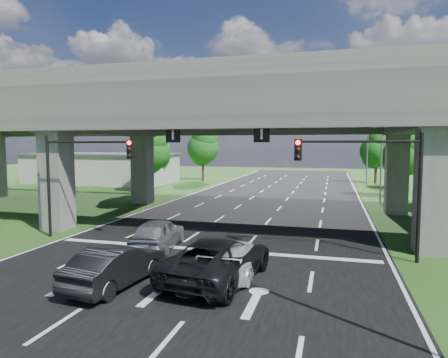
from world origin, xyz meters
The scene contains 18 objects.
ground centered at (0.00, 0.00, 0.00)m, with size 160.00×160.00×0.00m, color #234616.
road centered at (0.00, 10.00, 0.01)m, with size 18.00×120.00×0.03m, color black.
overpass centered at (0.00, 12.00, 7.92)m, with size 80.00×15.00×10.00m.
warehouse centered at (-26.00, 35.00, 2.00)m, with size 20.00×10.00×4.00m, color #9E9E99.
signal_right centered at (7.82, 3.94, 4.19)m, with size 5.76×0.54×6.00m.
signal_left centered at (-7.82, 3.94, 4.19)m, with size 5.76×0.54×6.00m.
streetlight_far centered at (10.10, 24.00, 5.85)m, with size 3.38×0.25×10.00m.
streetlight_beyond centered at (10.10, 40.00, 5.85)m, with size 3.38×0.25×10.00m.
tree_left_near centered at (-13.95, 26.00, 4.82)m, with size 4.50×4.50×7.80m.
tree_left_mid centered at (-16.95, 34.00, 4.17)m, with size 3.91×3.90×6.76m.
tree_left_far centered at (-12.95, 42.00, 5.14)m, with size 4.80×4.80×8.32m.
tree_right_near centered at (13.05, 28.00, 4.50)m, with size 4.20×4.20×7.28m.
tree_right_mid centered at (16.05, 36.00, 4.17)m, with size 3.91×3.90×6.76m.
tree_right_far centered at (12.05, 44.00, 4.82)m, with size 4.50×4.50×7.80m.
car_silver centered at (-2.56, 3.00, 0.83)m, with size 1.89×4.69×1.60m, color #B2B5BA.
car_dark centered at (-1.80, -2.48, 0.81)m, with size 1.66×4.75×1.56m, color black.
car_white centered at (2.29, 0.04, 0.74)m, with size 1.98×4.88×1.42m, color #B4B4B4.
car_trailing centered at (1.82, -0.83, 0.89)m, with size 2.84×6.16×1.71m, color black.
Camera 1 is at (6.13, -15.81, 5.44)m, focal length 32.00 mm.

